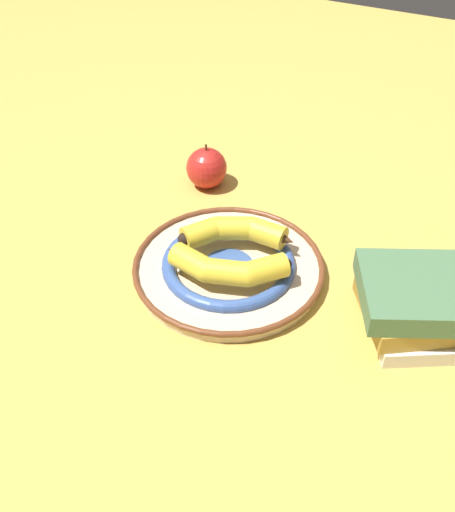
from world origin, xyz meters
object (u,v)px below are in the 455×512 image
object	(u,v)px
book_stack	(436,305)
apple	(207,168)
decorative_bowl	(227,266)
banana_b	(225,268)
banana_a	(236,231)

from	to	relation	value
book_stack	apple	bearing A→B (deg)	128.58
decorative_bowl	apple	bearing A→B (deg)	-144.21
decorative_bowl	banana_b	size ratio (longest dim) A/B	1.57
apple	book_stack	bearing A→B (deg)	68.72
decorative_bowl	banana_a	world-z (taller)	banana_a
banana_b	apple	bearing A→B (deg)	105.83
decorative_bowl	banana_a	size ratio (longest dim) A/B	1.75
banana_b	banana_a	bearing A→B (deg)	87.66
decorative_bowl	banana_a	xyz separation A→B (m)	(-0.05, -0.01, 0.04)
decorative_bowl	banana_a	distance (m)	0.06
decorative_bowl	book_stack	xyz separation A→B (m)	(-0.03, 0.32, 0.03)
banana_a	decorative_bowl	bearing A→B (deg)	72.15
book_stack	apple	world-z (taller)	book_stack
book_stack	decorative_bowl	bearing A→B (deg)	154.60
banana_b	book_stack	world-z (taller)	book_stack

